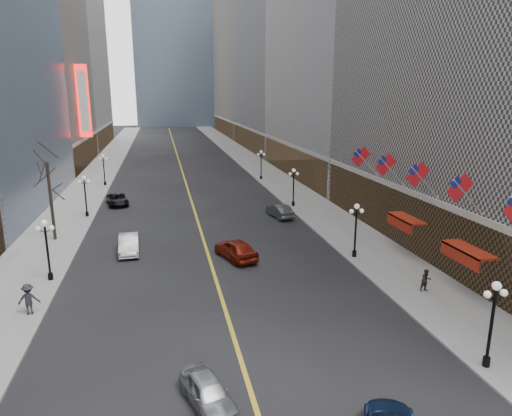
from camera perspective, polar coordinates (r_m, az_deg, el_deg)
name	(u,v)px	position (r m, az deg, el deg)	size (l,w,h in m)	color
sidewalk_east	(269,175)	(76.50, 1.60, 4.19)	(6.00, 230.00, 0.15)	gray
sidewalk_west	(93,181)	(75.21, -19.67, 3.19)	(6.00, 230.00, 0.15)	gray
lane_line	(181,168)	(84.41, -9.32, 4.90)	(0.25, 200.00, 0.02)	gold
bldg_east_c	(300,46)	(114.78, 5.47, 19.53)	(26.60, 40.60, 48.80)	gray
bldg_east_d	(261,36)	(156.92, 0.60, 20.70)	(26.60, 46.60, 62.80)	gray
streetlamp_east_0	(493,316)	(25.32, 27.47, -11.85)	(1.26, 0.44, 4.52)	black
streetlamp_east_1	(356,225)	(38.08, 12.38, -2.05)	(1.26, 0.44, 4.52)	black
streetlamp_east_2	(294,183)	(54.52, 4.72, 3.10)	(1.26, 0.44, 4.52)	black
streetlamp_east_3	(261,162)	(71.71, 0.64, 5.81)	(1.26, 0.44, 4.52)	black
streetlamp_west_1	(47,244)	(35.85, -24.70, -4.07)	(1.26, 0.44, 4.52)	black
streetlamp_west_2	(85,192)	(52.99, -20.59, 1.91)	(1.26, 0.44, 4.52)	black
streetlamp_west_3	(104,167)	(70.55, -18.50, 4.94)	(1.26, 0.44, 4.52)	black
flag_2	(462,190)	(32.08, 24.38, 2.05)	(2.87, 0.12, 2.87)	#B2B2B7
flag_3	(420,177)	(36.15, 19.78, 3.72)	(2.87, 0.12, 2.87)	#B2B2B7
flag_4	(388,166)	(40.43, 16.13, 5.03)	(2.87, 0.12, 2.87)	#B2B2B7
flag_5	(363,158)	(44.86, 13.17, 6.07)	(2.87, 0.12, 2.87)	#B2B2B7
awning_b	(466,251)	(33.58, 24.75, -4.94)	(1.40, 4.00, 0.93)	maroon
awning_c	(404,220)	(39.96, 18.04, -1.40)	(1.40, 4.00, 0.93)	maroon
theatre_marquee	(83,101)	(84.21, -20.77, 12.37)	(2.00, 0.55, 12.00)	red
tree_west_far	(48,175)	(44.99, -24.55, 3.83)	(3.60, 3.60, 7.92)	#2D231C
car_nb_near	(208,392)	(21.53, -6.01, -21.93)	(1.57, 3.91, 1.33)	gray
car_nb_mid	(129,244)	(40.69, -15.61, -4.35)	(1.62, 4.64, 1.53)	#BEBDC0
car_nb_far	(117,199)	(58.33, -16.93, 1.03)	(2.26, 4.91, 1.37)	black
car_sb_mid	(236,249)	(37.78, -2.55, -5.14)	(1.99, 4.94, 1.68)	maroon
car_sb_far	(279,211)	(50.32, 2.95, -0.35)	(1.55, 4.43, 1.46)	#43494A
ped_east_walk	(426,280)	(33.51, 20.50, -8.47)	(0.76, 0.42, 1.57)	black
ped_west_walk	(29,299)	(31.55, -26.55, -10.15)	(1.27, 0.52, 1.97)	#22222B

